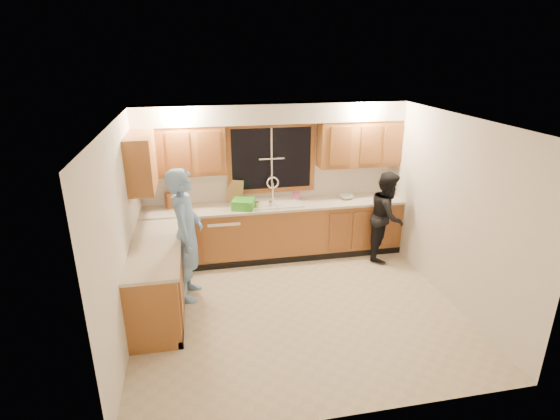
# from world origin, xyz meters

# --- Properties ---
(floor) EXTENTS (4.20, 4.20, 0.00)m
(floor) POSITION_xyz_m (0.00, 0.00, 0.00)
(floor) COLOR beige
(floor) RESTS_ON ground
(ceiling) EXTENTS (4.20, 4.20, 0.00)m
(ceiling) POSITION_xyz_m (0.00, 0.00, 2.50)
(ceiling) COLOR white
(wall_back) EXTENTS (4.20, 0.00, 4.20)m
(wall_back) POSITION_xyz_m (0.00, 1.90, 1.25)
(wall_back) COLOR silver
(wall_back) RESTS_ON ground
(wall_left) EXTENTS (0.00, 3.80, 3.80)m
(wall_left) POSITION_xyz_m (-2.10, 0.00, 1.25)
(wall_left) COLOR silver
(wall_left) RESTS_ON ground
(wall_right) EXTENTS (0.00, 3.80, 3.80)m
(wall_right) POSITION_xyz_m (2.10, 0.00, 1.25)
(wall_right) COLOR silver
(wall_right) RESTS_ON ground
(base_cabinets_back) EXTENTS (4.20, 0.60, 0.88)m
(base_cabinets_back) POSITION_xyz_m (0.00, 1.60, 0.44)
(base_cabinets_back) COLOR #A0612E
(base_cabinets_back) RESTS_ON ground
(base_cabinets_left) EXTENTS (0.60, 1.90, 0.88)m
(base_cabinets_left) POSITION_xyz_m (-1.80, 0.35, 0.44)
(base_cabinets_left) COLOR #A0612E
(base_cabinets_left) RESTS_ON ground
(countertop_back) EXTENTS (4.20, 0.63, 0.04)m
(countertop_back) POSITION_xyz_m (0.00, 1.58, 0.90)
(countertop_back) COLOR beige
(countertop_back) RESTS_ON base_cabinets_back
(countertop_left) EXTENTS (0.63, 1.90, 0.04)m
(countertop_left) POSITION_xyz_m (-1.79, 0.35, 0.90)
(countertop_left) COLOR beige
(countertop_left) RESTS_ON base_cabinets_left
(upper_cabinets_left) EXTENTS (1.35, 0.33, 0.75)m
(upper_cabinets_left) POSITION_xyz_m (-1.43, 1.73, 1.83)
(upper_cabinets_left) COLOR #A0612E
(upper_cabinets_left) RESTS_ON wall_back
(upper_cabinets_right) EXTENTS (1.35, 0.33, 0.75)m
(upper_cabinets_right) POSITION_xyz_m (1.43, 1.73, 1.83)
(upper_cabinets_right) COLOR #A0612E
(upper_cabinets_right) RESTS_ON wall_back
(upper_cabinets_return) EXTENTS (0.33, 0.90, 0.75)m
(upper_cabinets_return) POSITION_xyz_m (-1.94, 1.12, 1.83)
(upper_cabinets_return) COLOR #A0612E
(upper_cabinets_return) RESTS_ON wall_left
(soffit) EXTENTS (4.20, 0.35, 0.30)m
(soffit) POSITION_xyz_m (0.00, 1.72, 2.35)
(soffit) COLOR silver
(soffit) RESTS_ON wall_back
(window_frame) EXTENTS (1.44, 0.03, 1.14)m
(window_frame) POSITION_xyz_m (0.00, 1.89, 1.60)
(window_frame) COLOR black
(window_frame) RESTS_ON wall_back
(sink) EXTENTS (0.86, 0.52, 0.57)m
(sink) POSITION_xyz_m (0.00, 1.60, 0.86)
(sink) COLOR white
(sink) RESTS_ON countertop_back
(dishwasher) EXTENTS (0.60, 0.56, 0.82)m
(dishwasher) POSITION_xyz_m (-0.85, 1.59, 0.41)
(dishwasher) COLOR white
(dishwasher) RESTS_ON floor
(stove) EXTENTS (0.58, 0.75, 0.90)m
(stove) POSITION_xyz_m (-1.80, -0.22, 0.45)
(stove) COLOR white
(stove) RESTS_ON floor
(man) EXTENTS (0.53, 0.73, 1.85)m
(man) POSITION_xyz_m (-1.40, 0.60, 0.92)
(man) COLOR #6A94C9
(man) RESTS_ON floor
(woman) EXTENTS (0.84, 0.89, 1.46)m
(woman) POSITION_xyz_m (1.77, 1.21, 0.73)
(woman) COLOR black
(woman) RESTS_ON floor
(knife_block) EXTENTS (0.17, 0.16, 0.24)m
(knife_block) POSITION_xyz_m (-1.64, 1.75, 1.04)
(knife_block) COLOR brown
(knife_block) RESTS_ON countertop_back
(cutting_board) EXTENTS (0.29, 0.20, 0.36)m
(cutting_board) POSITION_xyz_m (-0.62, 1.82, 1.10)
(cutting_board) COLOR tan
(cutting_board) RESTS_ON countertop_back
(dish_crate) EXTENTS (0.41, 0.39, 0.15)m
(dish_crate) POSITION_xyz_m (-0.52, 1.48, 1.00)
(dish_crate) COLOR green
(dish_crate) RESTS_ON countertop_back
(soap_bottle) EXTENTS (0.10, 0.10, 0.19)m
(soap_bottle) POSITION_xyz_m (0.39, 1.73, 1.01)
(soap_bottle) COLOR #DB538A
(soap_bottle) RESTS_ON countertop_back
(bowl) EXTENTS (0.23, 0.23, 0.05)m
(bowl) POSITION_xyz_m (1.22, 1.63, 0.95)
(bowl) COLOR silver
(bowl) RESTS_ON countertop_back
(can_left) EXTENTS (0.08, 0.08, 0.12)m
(can_left) POSITION_xyz_m (-0.32, 1.43, 0.98)
(can_left) COLOR beige
(can_left) RESTS_ON countertop_back
(can_right) EXTENTS (0.07, 0.07, 0.11)m
(can_right) POSITION_xyz_m (-0.10, 1.43, 0.98)
(can_right) COLOR beige
(can_right) RESTS_ON countertop_back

